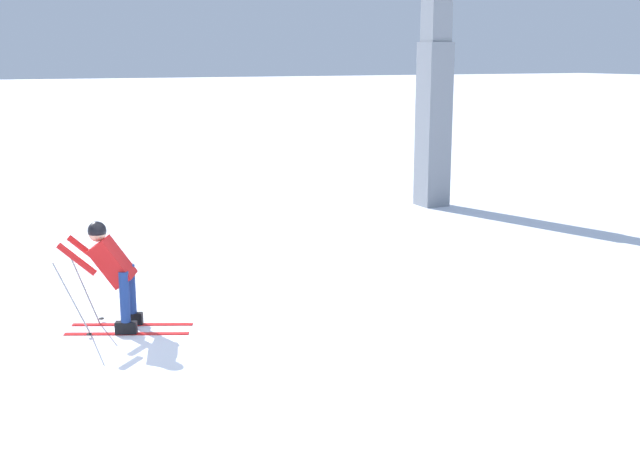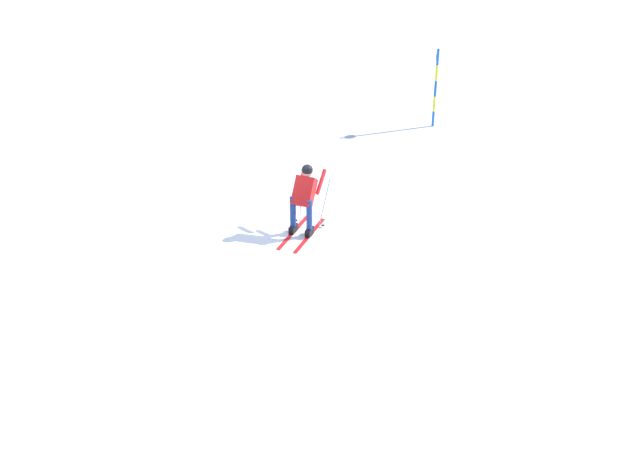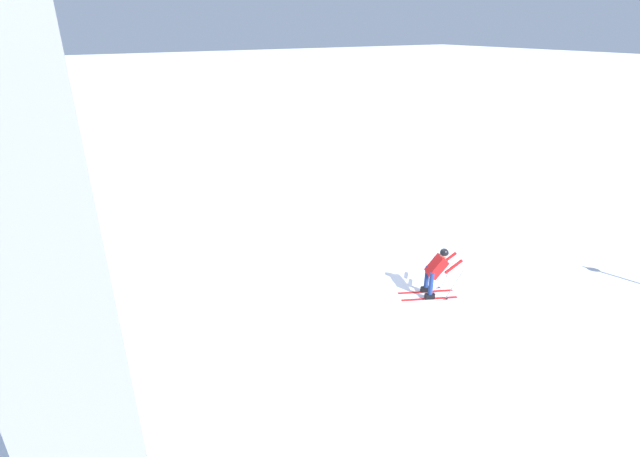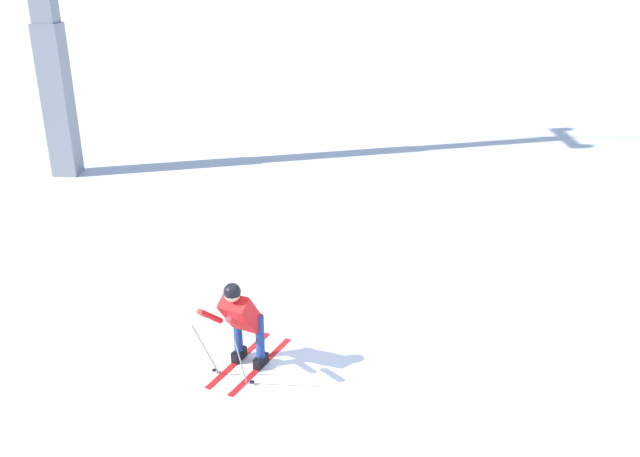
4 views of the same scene
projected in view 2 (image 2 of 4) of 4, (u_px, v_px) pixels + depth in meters
ground_plane at (263, 231)px, 16.29m from camera, size 260.00×260.00×0.00m
skier_carving_main at (304, 195)px, 15.90m from camera, size 1.24×1.78×1.64m
trail_marker_pole at (436, 86)px, 21.38m from camera, size 0.07×0.28×2.29m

